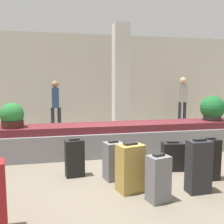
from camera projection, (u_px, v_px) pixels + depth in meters
The scene contains 15 objects.
ground_plane at pixel (127, 173), 4.19m from camera, with size 18.00×18.00×0.00m, color #6B6051.
back_wall at pixel (90, 80), 8.93m from camera, with size 18.00×0.06×3.20m.
carousel at pixel (112, 139), 5.38m from camera, with size 8.46×0.85×0.64m.
pillar at pixel (121, 80), 7.38m from camera, with size 0.45×0.45×3.20m.
suitcase_0 at pixel (75, 158), 4.03m from camera, with size 0.32×0.21×0.63m.
suitcase_1 at pixel (207, 159), 3.88m from camera, with size 0.38×0.19×0.68m.
suitcase_2 at pixel (113, 161), 3.91m from camera, with size 0.32×0.30×0.62m.
suitcase_3 at pixel (130, 168), 3.47m from camera, with size 0.40×0.34×0.70m.
suitcase_4 at pixel (199, 167), 3.43m from camera, with size 0.32×0.21×0.76m.
suitcase_7 at pixel (158, 178), 3.18m from camera, with size 0.31×0.27×0.63m.
suitcase_8 at pixel (172, 156), 4.33m from camera, with size 0.38×0.28×0.51m.
potted_plant_0 at pixel (212, 109), 5.79m from camera, with size 0.56×0.56×0.57m.
potted_plant_1 at pixel (12, 116), 4.85m from camera, with size 0.45×0.45×0.49m.
traveler_1 at pixel (56, 102), 7.58m from camera, with size 0.31×0.34×1.57m.
traveler_2 at pixel (183, 96), 8.94m from camera, with size 0.36×0.27×1.70m.
Camera 1 is at (-1.09, -3.90, 1.52)m, focal length 40.00 mm.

